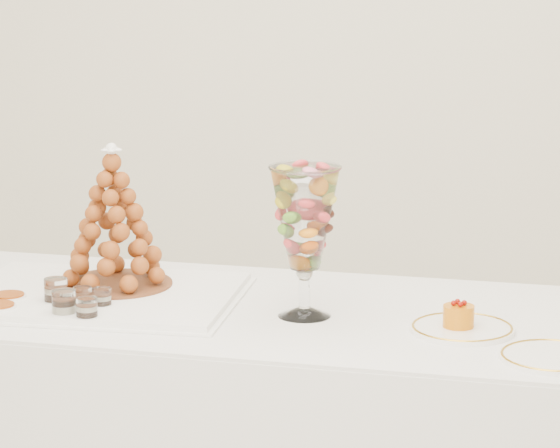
# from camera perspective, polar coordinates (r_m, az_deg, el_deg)

# --- Properties ---
(lace_tray) EXTENTS (0.67, 0.50, 0.02)m
(lace_tray) POSITION_cam_1_polar(r_m,az_deg,el_deg) (3.35, -7.71, -3.07)
(lace_tray) COLOR white
(lace_tray) RESTS_ON buffet_table
(macaron_vase) EXTENTS (0.17, 0.17, 0.36)m
(macaron_vase) POSITION_cam_1_polar(r_m,az_deg,el_deg) (3.13, 1.08, 0.17)
(macaron_vase) COLOR white
(macaron_vase) RESTS_ON buffet_table
(cake_plate) EXTENTS (0.24, 0.24, 0.01)m
(cake_plate) POSITION_cam_1_polar(r_m,az_deg,el_deg) (3.10, 7.84, -4.50)
(cake_plate) COLOR white
(cake_plate) RESTS_ON buffet_table
(spare_plate) EXTENTS (0.23, 0.23, 0.01)m
(spare_plate) POSITION_cam_1_polar(r_m,az_deg,el_deg) (2.93, 11.65, -5.64)
(spare_plate) COLOR white
(spare_plate) RESTS_ON buffet_table
(verrine_a) EXTENTS (0.07, 0.07, 0.08)m
(verrine_a) POSITION_cam_1_polar(r_m,az_deg,el_deg) (3.28, -9.61, -2.99)
(verrine_a) COLOR white
(verrine_a) RESTS_ON buffet_table
(verrine_b) EXTENTS (0.05, 0.05, 0.06)m
(verrine_b) POSITION_cam_1_polar(r_m,az_deg,el_deg) (3.24, -8.49, -3.24)
(verrine_b) COLOR white
(verrine_b) RESTS_ON buffet_table
(verrine_c) EXTENTS (0.05, 0.05, 0.06)m
(verrine_c) POSITION_cam_1_polar(r_m,az_deg,el_deg) (3.23, -7.68, -3.29)
(verrine_c) COLOR white
(verrine_c) RESTS_ON buffet_table
(verrine_d) EXTENTS (0.07, 0.07, 0.08)m
(verrine_d) POSITION_cam_1_polar(r_m,az_deg,el_deg) (3.17, -9.28, -3.51)
(verrine_d) COLOR white
(verrine_d) RESTS_ON buffet_table
(verrine_e) EXTENTS (0.06, 0.06, 0.07)m
(verrine_e) POSITION_cam_1_polar(r_m,az_deg,el_deg) (3.14, -8.31, -3.75)
(verrine_e) COLOR white
(verrine_e) RESTS_ON buffet_table
(ramekin_back) EXTENTS (0.09, 0.09, 0.03)m
(ramekin_back) POSITION_cam_1_polar(r_m,az_deg,el_deg) (3.33, -11.60, -3.25)
(ramekin_back) COLOR white
(ramekin_back) RESTS_ON buffet_table
(croquembouche) EXTENTS (0.29, 0.29, 0.36)m
(croquembouche) POSITION_cam_1_polar(r_m,az_deg,el_deg) (3.36, -7.19, 0.31)
(croquembouche) COLOR brown
(croquembouche) RESTS_ON lace_tray
(mousse_cake) EXTENTS (0.07, 0.07, 0.06)m
(mousse_cake) POSITION_cam_1_polar(r_m,az_deg,el_deg) (3.09, 7.69, -3.93)
(mousse_cake) COLOR #D16E09
(mousse_cake) RESTS_ON cake_plate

